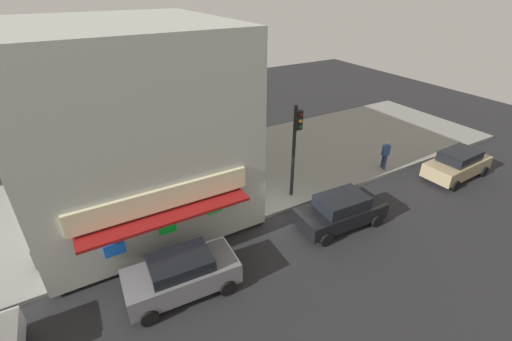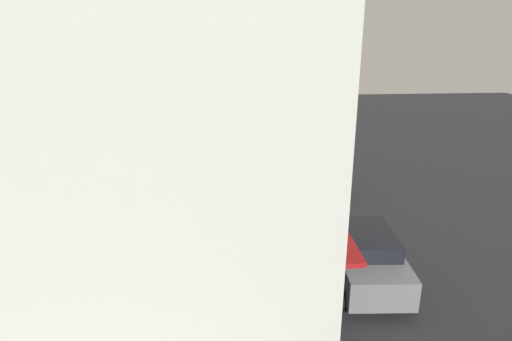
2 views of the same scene
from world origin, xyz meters
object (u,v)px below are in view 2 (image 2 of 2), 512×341
object	(u,v)px
pedestrian	(245,133)
traffic_light	(246,121)
fire_hydrant	(259,209)
parked_car_grey	(365,255)
parked_car_black	(311,171)
parked_car_tan	(284,126)

from	to	relation	value
pedestrian	traffic_light	bearing A→B (deg)	177.76
traffic_light	pedestrian	bearing A→B (deg)	-2.24
fire_hydrant	parked_car_grey	distance (m)	5.14
traffic_light	parked_car_grey	bearing A→B (deg)	-156.45
parked_car_black	pedestrian	bearing A→B (deg)	24.67
parked_car_tan	pedestrian	bearing A→B (deg)	138.93
fire_hydrant	parked_car_black	distance (m)	4.60
traffic_light	fire_hydrant	size ratio (longest dim) A/B	5.78
pedestrian	parked_car_tan	bearing A→B (deg)	-41.07
parked_car_grey	pedestrian	bearing A→B (deg)	11.83
pedestrian	parked_car_grey	world-z (taller)	pedestrian
parked_car_black	parked_car_tan	bearing A→B (deg)	0.38
traffic_light	parked_car_grey	distance (m)	8.38
pedestrian	parked_car_tan	size ratio (longest dim) A/B	0.41
parked_car_grey	parked_car_black	bearing A→B (deg)	1.08
fire_hydrant	pedestrian	xyz separation A→B (m)	(9.74, 0.04, 0.58)
traffic_light	parked_car_black	bearing A→B (deg)	-78.59
parked_car_black	parked_car_tan	distance (m)	9.17
traffic_light	fire_hydrant	world-z (taller)	traffic_light
parked_car_black	parked_car_grey	distance (m)	7.93
parked_car_grey	traffic_light	bearing A→B (deg)	23.55
traffic_light	fire_hydrant	bearing A→B (deg)	-174.38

